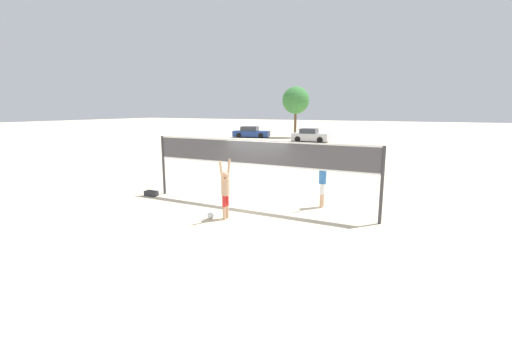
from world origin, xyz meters
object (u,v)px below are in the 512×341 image
gear_bag (151,193)px  parked_car_near (251,133)px  parked_car_mid (310,136)px  volleyball (211,216)px  volleyball_net (256,158)px  tree_left_cluster (296,100)px  player_spiker (225,188)px  player_blocker (323,176)px

gear_bag → parked_car_near: 30.82m
parked_car_mid → volleyball: bearing=-82.3°
volleyball_net → tree_left_cluster: 32.85m
gear_bag → volleyball_net: bearing=6.6°
volleyball_net → player_spiker: size_ratio=4.47×
volleyball_net → parked_car_mid: (-6.20, 26.34, -1.21)m
parked_car_near → gear_bag: bearing=-83.6°
gear_bag → parked_car_mid: parked_car_mid is taller
volleyball_net → volleyball: size_ratio=39.47×
gear_bag → tree_left_cluster: size_ratio=0.08×
player_blocker → volleyball: 4.40m
player_blocker → parked_car_near: player_blocker is taller
volleyball → gear_bag: size_ratio=0.42×
volleyball_net → tree_left_cluster: (-9.81, 31.22, 2.88)m
volleyball_net → player_spiker: (-0.25, -1.80, -0.82)m
player_blocker → tree_left_cluster: size_ratio=0.35×
tree_left_cluster → gear_bag: bearing=-80.9°
volleyball_net → volleyball: volleyball_net is taller
volleyball → gear_bag: bearing=159.9°
volleyball_net → parked_car_near: (-14.92, 28.54, -1.23)m
volleyball_net → player_blocker: (2.27, 1.02, -0.68)m
player_spiker → volleyball: bearing=115.6°
volleyball → tree_left_cluster: bearing=105.3°
volleyball → player_spiker: bearing=25.6°
player_spiker → gear_bag: (-4.50, 1.25, -0.95)m
player_spiker → gear_bag: 4.77m
volleyball_net → gear_bag: 5.09m
volleyball_net → volleyball: bearing=-109.3°
player_blocker → tree_left_cluster: bearing=-158.2°
parked_car_mid → tree_left_cluster: size_ratio=0.64×
volleyball_net → parked_car_near: volleyball_net is taller
gear_bag → tree_left_cluster: tree_left_cluster is taller
volleyball_net → parked_car_near: bearing=117.6°
player_spiker → parked_car_mid: 28.77m
volleyball → parked_car_near: parked_car_near is taller
player_spiker → parked_car_near: size_ratio=0.41×
player_spiker → volleyball_net: bearing=-7.8°
player_spiker → tree_left_cluster: bearing=16.2°
volleyball_net → player_blocker: volleyball_net is taller
gear_bag → parked_car_mid: 26.93m
volleyball → gear_bag: 4.30m
volleyball → gear_bag: (-4.03, 1.48, -0.01)m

